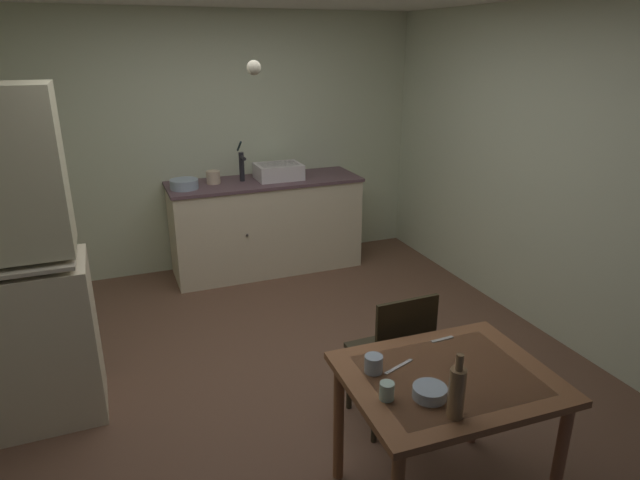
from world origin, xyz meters
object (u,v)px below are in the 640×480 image
at_px(serving_bowl_wide, 430,392).
at_px(hand_pump, 242,164).
at_px(mug_tall, 374,364).
at_px(sink_basin, 278,171).
at_px(glass_bottle, 457,392).
at_px(mixing_bowl_counter, 184,184).
at_px(dining_table, 447,395).
at_px(chair_far_side, 394,355).
at_px(hutch_cabinet, 0,279).

bearing_deg(serving_bowl_wide, hand_pump, 89.33).
xyz_separation_m(serving_bowl_wide, mug_tall, (-0.14, 0.27, 0.02)).
bearing_deg(sink_basin, glass_bottle, -95.97).
height_order(mixing_bowl_counter, dining_table, mixing_bowl_counter).
bearing_deg(chair_far_side, serving_bowl_wide, -108.48).
height_order(dining_table, chair_far_side, chair_far_side).
relative_size(dining_table, chair_far_side, 1.10).
bearing_deg(mug_tall, serving_bowl_wide, -62.97).
xyz_separation_m(hand_pump, dining_table, (0.14, -3.31, -0.47)).
distance_m(hutch_cabinet, dining_table, 2.52).
xyz_separation_m(mixing_bowl_counter, serving_bowl_wide, (0.53, -3.33, -0.20)).
relative_size(hutch_cabinet, serving_bowl_wide, 13.38).
bearing_deg(mixing_bowl_counter, dining_table, -77.54).
bearing_deg(hand_pump, sink_basin, -7.27).
relative_size(hand_pump, mixing_bowl_counter, 1.51).
distance_m(mixing_bowl_counter, dining_table, 3.31).
distance_m(hand_pump, serving_bowl_wide, 3.44).
relative_size(hutch_cabinet, chair_far_side, 2.24).
bearing_deg(mixing_bowl_counter, glass_bottle, -80.88).
distance_m(hutch_cabinet, glass_bottle, 2.56).
relative_size(dining_table, mug_tall, 11.44).
bearing_deg(serving_bowl_wide, sink_basin, 83.33).
height_order(hutch_cabinet, mixing_bowl_counter, hutch_cabinet).
xyz_separation_m(hand_pump, serving_bowl_wide, (-0.04, -3.42, -0.33)).
bearing_deg(hutch_cabinet, chair_far_side, -23.37).
height_order(dining_table, glass_bottle, glass_bottle).
relative_size(chair_far_side, serving_bowl_wide, 5.96).
xyz_separation_m(serving_bowl_wide, glass_bottle, (0.03, -0.15, 0.09)).
bearing_deg(hutch_cabinet, serving_bowl_wide, -41.67).
height_order(mixing_bowl_counter, glass_bottle, glass_bottle).
bearing_deg(mixing_bowl_counter, hand_pump, 9.45).
xyz_separation_m(hutch_cabinet, chair_far_side, (2.07, -0.89, -0.45)).
height_order(sink_basin, chair_far_side, sink_basin).
relative_size(hutch_cabinet, mug_tall, 23.29).
relative_size(sink_basin, dining_table, 0.45).
height_order(hand_pump, glass_bottle, hand_pump).
height_order(dining_table, serving_bowl_wide, serving_bowl_wide).
bearing_deg(dining_table, hutch_cabinet, 142.97).
bearing_deg(mixing_bowl_counter, serving_bowl_wide, -80.91).
xyz_separation_m(hutch_cabinet, sink_basin, (2.22, 1.75, 0.07)).
height_order(hand_pump, chair_far_side, hand_pump).
bearing_deg(hand_pump, chair_far_side, -85.67).
bearing_deg(dining_table, mixing_bowl_counter, 102.46).
height_order(hand_pump, dining_table, hand_pump).
bearing_deg(sink_basin, dining_table, -93.81).
bearing_deg(mixing_bowl_counter, sink_basin, 3.09).
distance_m(dining_table, glass_bottle, 0.38).
relative_size(dining_table, glass_bottle, 3.35).
relative_size(serving_bowl_wide, mug_tall, 1.74).
relative_size(hutch_cabinet, glass_bottle, 6.81).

